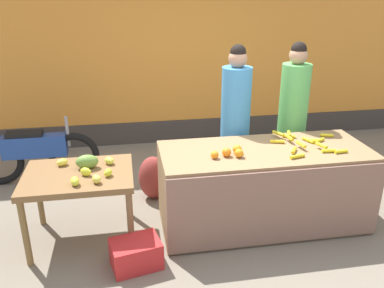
# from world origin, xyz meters

# --- Properties ---
(ground_plane) EXTENTS (24.00, 24.00, 0.00)m
(ground_plane) POSITION_xyz_m (0.00, 0.00, 0.00)
(ground_plane) COLOR #756B5B
(market_wall_back) EXTENTS (9.45, 0.23, 3.13)m
(market_wall_back) POSITION_xyz_m (0.00, 2.68, 1.54)
(market_wall_back) COLOR orange
(market_wall_back) RESTS_ON ground
(fruit_stall_counter) EXTENTS (2.16, 0.90, 0.85)m
(fruit_stall_counter) POSITION_xyz_m (0.39, -0.01, 0.43)
(fruit_stall_counter) COLOR olive
(fruit_stall_counter) RESTS_ON ground
(side_table_wooden) EXTENTS (1.04, 0.80, 0.74)m
(side_table_wooden) POSITION_xyz_m (-1.49, 0.00, 0.65)
(side_table_wooden) COLOR brown
(side_table_wooden) RESTS_ON ground
(banana_bunch_pile) EXTENTS (0.76, 0.68, 0.07)m
(banana_bunch_pile) POSITION_xyz_m (0.83, 0.05, 0.88)
(banana_bunch_pile) COLOR yellow
(banana_bunch_pile) RESTS_ON fruit_stall_counter
(orange_pile) EXTENTS (0.33, 0.19, 0.09)m
(orange_pile) POSITION_xyz_m (-0.01, -0.11, 0.90)
(orange_pile) COLOR orange
(orange_pile) RESTS_ON fruit_stall_counter
(mango_papaya_pile) EXTENTS (0.59, 0.58, 0.14)m
(mango_papaya_pile) POSITION_xyz_m (-1.39, 0.03, 0.79)
(mango_papaya_pile) COLOR yellow
(mango_papaya_pile) RESTS_ON side_table_wooden
(vendor_woman_blue_shirt) EXTENTS (0.34, 0.34, 1.82)m
(vendor_woman_blue_shirt) POSITION_xyz_m (0.25, 0.68, 0.92)
(vendor_woman_blue_shirt) COLOR #33333D
(vendor_woman_blue_shirt) RESTS_ON ground
(vendor_woman_green_shirt) EXTENTS (0.34, 0.34, 1.83)m
(vendor_woman_green_shirt) POSITION_xyz_m (0.97, 0.71, 0.92)
(vendor_woman_green_shirt) COLOR #33333D
(vendor_woman_green_shirt) RESTS_ON ground
(parked_motorcycle) EXTENTS (1.60, 0.18, 0.88)m
(parked_motorcycle) POSITION_xyz_m (-2.18, 1.41, 0.40)
(parked_motorcycle) COLOR black
(parked_motorcycle) RESTS_ON ground
(produce_crate) EXTENTS (0.50, 0.41, 0.26)m
(produce_crate) POSITION_xyz_m (-0.99, -0.53, 0.13)
(produce_crate) COLOR red
(produce_crate) RESTS_ON ground
(produce_sack) EXTENTS (0.43, 0.39, 0.54)m
(produce_sack) POSITION_xyz_m (-0.72, 0.72, 0.27)
(produce_sack) COLOR maroon
(produce_sack) RESTS_ON ground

